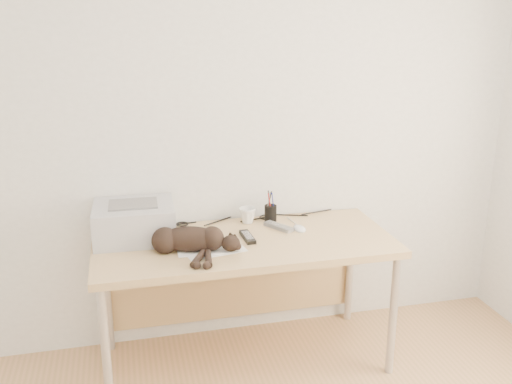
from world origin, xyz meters
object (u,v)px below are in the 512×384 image
object	(u,v)px
desk	(241,257)
pen_cup	(271,213)
cat	(187,241)
mug	(247,215)
printer	(134,221)
mouse	(299,227)

from	to	relation	value
desk	pen_cup	world-z (taller)	pen_cup
desk	cat	size ratio (longest dim) A/B	2.69
cat	mug	world-z (taller)	cat
printer	cat	size ratio (longest dim) A/B	0.73
printer	pen_cup	bearing A→B (deg)	5.97
desk	cat	world-z (taller)	cat
cat	mouse	distance (m)	0.67
desk	cat	distance (m)	0.41
desk	printer	xyz separation A→B (m)	(-0.57, 0.08, 0.23)
printer	cat	world-z (taller)	printer
mug	pen_cup	size ratio (longest dim) A/B	0.53
mug	pen_cup	distance (m)	0.14
cat	mouse	world-z (taller)	cat
cat	pen_cup	xyz separation A→B (m)	(0.53, 0.33, -0.01)
pen_cup	mouse	world-z (taller)	pen_cup
cat	printer	bearing A→B (deg)	149.31
mouse	cat	bearing A→B (deg)	-169.75
desk	pen_cup	bearing A→B (deg)	38.12
cat	mug	size ratio (longest dim) A/B	6.11
desk	mouse	size ratio (longest dim) A/B	14.47
pen_cup	mouse	size ratio (longest dim) A/B	1.65
cat	mouse	bearing A→B (deg)	28.10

